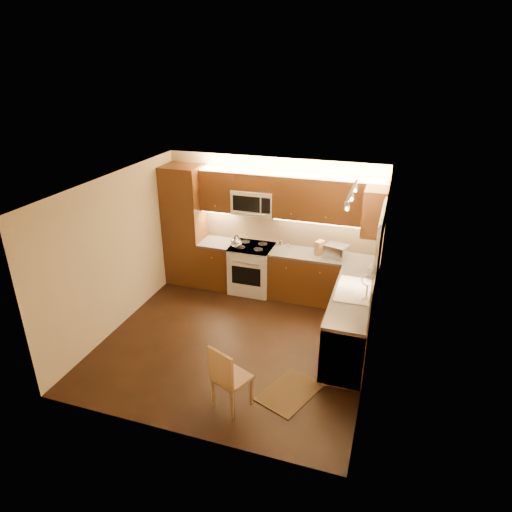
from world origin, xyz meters
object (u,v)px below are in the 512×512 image
(sink, at_px, (355,286))
(kettle, at_px, (236,241))
(knife_block, at_px, (319,247))
(toaster_oven, at_px, (336,251))
(stove, at_px, (252,268))
(microwave, at_px, (254,202))
(dining_chair, at_px, (232,376))
(soap_bottle, at_px, (371,269))

(sink, distance_m, kettle, 2.45)
(sink, xyz_separation_m, knife_block, (-0.76, 1.19, 0.05))
(sink, relative_size, kettle, 3.62)
(toaster_oven, bearing_deg, stove, -162.23)
(microwave, relative_size, sink, 0.88)
(stove, xyz_separation_m, toaster_oven, (1.54, 0.03, 0.55))
(dining_chair, bearing_deg, microwave, 126.98)
(kettle, bearing_deg, microwave, 61.38)
(dining_chair, bearing_deg, sink, 80.44)
(microwave, xyz_separation_m, kettle, (-0.25, -0.28, -0.68))
(stove, distance_m, knife_block, 1.36)
(soap_bottle, bearing_deg, kettle, -177.90)
(toaster_oven, bearing_deg, microwave, -167.24)
(knife_block, bearing_deg, soap_bottle, -10.11)
(stove, xyz_separation_m, soap_bottle, (2.18, -0.50, 0.54))
(kettle, relative_size, knife_block, 0.99)
(stove, distance_m, microwave, 1.27)
(microwave, bearing_deg, dining_chair, -76.61)
(knife_block, bearing_deg, stove, -155.79)
(sink, distance_m, soap_bottle, 0.65)
(microwave, bearing_deg, soap_bottle, -16.32)
(sink, relative_size, dining_chair, 0.94)
(stove, relative_size, sink, 1.07)
(stove, xyz_separation_m, dining_chair, (0.75, -3.03, -0.00))
(soap_bottle, bearing_deg, microwave, 174.10)
(soap_bottle, bearing_deg, knife_block, 159.15)
(microwave, relative_size, kettle, 3.20)
(toaster_oven, height_order, soap_bottle, toaster_oven)
(stove, relative_size, soap_bottle, 4.83)
(sink, bearing_deg, dining_chair, -123.15)
(soap_bottle, bearing_deg, toaster_oven, 150.62)
(dining_chair, bearing_deg, stove, 127.56)
(stove, distance_m, kettle, 0.65)
(stove, distance_m, dining_chair, 3.12)
(soap_bottle, xyz_separation_m, dining_chair, (-1.42, -2.53, -0.54))
(knife_block, bearing_deg, sink, -36.30)
(dining_chair, bearing_deg, kettle, 132.78)
(sink, relative_size, soap_bottle, 4.52)
(toaster_oven, relative_size, soap_bottle, 1.95)
(stove, relative_size, dining_chair, 1.00)
(sink, bearing_deg, microwave, 147.79)
(sink, bearing_deg, soap_bottle, 74.22)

